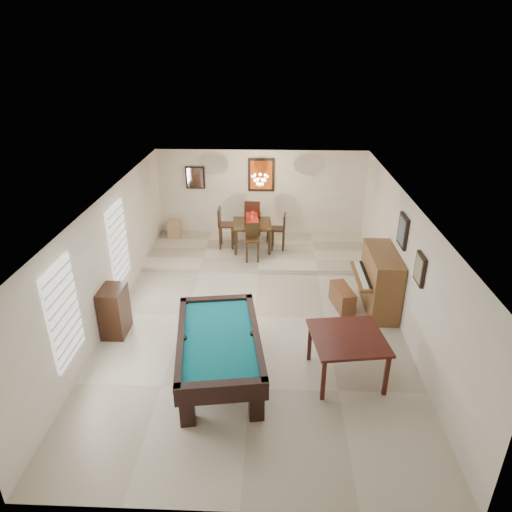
# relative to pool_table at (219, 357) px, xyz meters

# --- Properties ---
(ground_plane) EXTENTS (6.00, 9.00, 0.02)m
(ground_plane) POSITION_rel_pool_table_xyz_m (0.53, 1.96, -0.43)
(ground_plane) COLOR beige
(wall_back) EXTENTS (6.00, 0.04, 2.60)m
(wall_back) POSITION_rel_pool_table_xyz_m (0.53, 6.46, 0.88)
(wall_back) COLOR silver
(wall_back) RESTS_ON ground_plane
(wall_front) EXTENTS (6.00, 0.04, 2.60)m
(wall_front) POSITION_rel_pool_table_xyz_m (0.53, -2.54, 0.88)
(wall_front) COLOR silver
(wall_front) RESTS_ON ground_plane
(wall_left) EXTENTS (0.04, 9.00, 2.60)m
(wall_left) POSITION_rel_pool_table_xyz_m (-2.47, 1.96, 0.88)
(wall_left) COLOR silver
(wall_left) RESTS_ON ground_plane
(wall_right) EXTENTS (0.04, 9.00, 2.60)m
(wall_right) POSITION_rel_pool_table_xyz_m (3.53, 1.96, 0.88)
(wall_right) COLOR silver
(wall_right) RESTS_ON ground_plane
(ceiling) EXTENTS (6.00, 9.00, 0.04)m
(ceiling) POSITION_rel_pool_table_xyz_m (0.53, 1.96, 2.18)
(ceiling) COLOR white
(ceiling) RESTS_ON wall_back
(dining_step) EXTENTS (6.00, 2.50, 0.12)m
(dining_step) POSITION_rel_pool_table_xyz_m (0.53, 5.21, -0.36)
(dining_step) COLOR beige
(dining_step) RESTS_ON ground_plane
(window_left_front) EXTENTS (0.06, 1.00, 1.70)m
(window_left_front) POSITION_rel_pool_table_xyz_m (-2.44, -0.24, 0.98)
(window_left_front) COLOR white
(window_left_front) RESTS_ON wall_left
(window_left_rear) EXTENTS (0.06, 1.00, 1.70)m
(window_left_rear) POSITION_rel_pool_table_xyz_m (-2.44, 2.56, 0.98)
(window_left_rear) COLOR white
(window_left_rear) RESTS_ON wall_left
(pool_table) EXTENTS (1.73, 2.71, 0.85)m
(pool_table) POSITION_rel_pool_table_xyz_m (0.00, 0.00, 0.00)
(pool_table) COLOR black
(pool_table) RESTS_ON ground_plane
(square_table) EXTENTS (1.37, 1.37, 0.83)m
(square_table) POSITION_rel_pool_table_xyz_m (2.18, 0.11, -0.01)
(square_table) COLOR #33110C
(square_table) RESTS_ON ground_plane
(upright_piano) EXTENTS (0.89, 1.60, 1.33)m
(upright_piano) POSITION_rel_pool_table_xyz_m (3.06, 2.44, 0.24)
(upright_piano) COLOR brown
(upright_piano) RESTS_ON ground_plane
(piano_bench) EXTENTS (0.50, 0.89, 0.47)m
(piano_bench) POSITION_rel_pool_table_xyz_m (2.44, 2.45, -0.19)
(piano_bench) COLOR brown
(piano_bench) RESTS_ON ground_plane
(apothecary_chest) EXTENTS (0.45, 0.67, 1.00)m
(apothecary_chest) POSITION_rel_pool_table_xyz_m (-2.23, 1.27, 0.08)
(apothecary_chest) COLOR black
(apothecary_chest) RESTS_ON ground_plane
(dining_table) EXTENTS (1.10, 1.10, 0.86)m
(dining_table) POSITION_rel_pool_table_xyz_m (0.32, 5.29, 0.13)
(dining_table) COLOR black
(dining_table) RESTS_ON dining_step
(flower_vase) EXTENTS (0.16, 0.16, 0.22)m
(flower_vase) POSITION_rel_pool_table_xyz_m (0.32, 5.29, 0.67)
(flower_vase) COLOR red
(flower_vase) RESTS_ON dining_table
(dining_chair_south) EXTENTS (0.38, 0.38, 0.99)m
(dining_chair_south) POSITION_rel_pool_table_xyz_m (0.36, 4.50, 0.19)
(dining_chair_south) COLOR black
(dining_chair_south) RESTS_ON dining_step
(dining_chair_north) EXTENTS (0.47, 0.47, 1.18)m
(dining_chair_north) POSITION_rel_pool_table_xyz_m (0.31, 6.02, 0.29)
(dining_chair_north) COLOR black
(dining_chair_north) RESTS_ON dining_step
(dining_chair_west) EXTENTS (0.43, 0.43, 1.14)m
(dining_chair_west) POSITION_rel_pool_table_xyz_m (-0.40, 5.34, 0.27)
(dining_chair_west) COLOR black
(dining_chair_west) RESTS_ON dining_step
(dining_chair_east) EXTENTS (0.40, 0.40, 1.01)m
(dining_chair_east) POSITION_rel_pool_table_xyz_m (1.03, 5.28, 0.20)
(dining_chair_east) COLOR black
(dining_chair_east) RESTS_ON dining_step
(corner_bench) EXTENTS (0.42, 0.51, 0.42)m
(corner_bench) POSITION_rel_pool_table_xyz_m (-2.03, 6.09, -0.09)
(corner_bench) COLOR tan
(corner_bench) RESTS_ON dining_step
(chandelier) EXTENTS (0.44, 0.44, 0.60)m
(chandelier) POSITION_rel_pool_table_xyz_m (0.53, 5.16, 1.78)
(chandelier) COLOR #FFE5B2
(chandelier) RESTS_ON ceiling
(back_painting) EXTENTS (0.75, 0.06, 0.95)m
(back_painting) POSITION_rel_pool_table_xyz_m (0.53, 6.42, 1.48)
(back_painting) COLOR #D84C14
(back_painting) RESTS_ON wall_back
(back_mirror) EXTENTS (0.55, 0.06, 0.65)m
(back_mirror) POSITION_rel_pool_table_xyz_m (-1.37, 6.42, 1.38)
(back_mirror) COLOR white
(back_mirror) RESTS_ON wall_back
(right_picture_upper) EXTENTS (0.06, 0.55, 0.65)m
(right_picture_upper) POSITION_rel_pool_table_xyz_m (3.49, 2.26, 1.48)
(right_picture_upper) COLOR slate
(right_picture_upper) RESTS_ON wall_right
(right_picture_lower) EXTENTS (0.06, 0.45, 0.55)m
(right_picture_lower) POSITION_rel_pool_table_xyz_m (3.49, 0.96, 1.28)
(right_picture_lower) COLOR gray
(right_picture_lower) RESTS_ON wall_right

